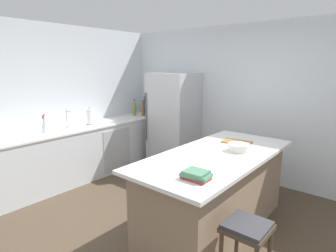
# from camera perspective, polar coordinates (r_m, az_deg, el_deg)

# --- Properties ---
(ground_plane) EXTENTS (7.20, 7.20, 0.00)m
(ground_plane) POSITION_cam_1_polar(r_m,az_deg,el_deg) (3.57, -2.40, -20.34)
(ground_plane) COLOR #4C3D2D
(wall_rear) EXTENTS (6.00, 0.10, 2.60)m
(wall_rear) POSITION_cam_1_polar(r_m,az_deg,el_deg) (4.95, 15.28, 4.58)
(wall_rear) COLOR silver
(wall_rear) RESTS_ON ground_plane
(wall_left) EXTENTS (0.10, 6.00, 2.60)m
(wall_left) POSITION_cam_1_polar(r_m,az_deg,el_deg) (5.04, -23.71, 4.11)
(wall_left) COLOR silver
(wall_left) RESTS_ON ground_plane
(counter_run_left) EXTENTS (0.66, 3.23, 0.91)m
(counter_run_left) POSITION_cam_1_polar(r_m,az_deg,el_deg) (5.15, -16.06, -4.79)
(counter_run_left) COLOR silver
(counter_run_left) RESTS_ON ground_plane
(kitchen_island) EXTENTS (1.02, 2.23, 0.93)m
(kitchen_island) POSITION_cam_1_polar(r_m,az_deg,el_deg) (3.44, 9.67, -12.91)
(kitchen_island) COLOR #8E755B
(kitchen_island) RESTS_ON ground_plane
(refrigerator) EXTENTS (0.82, 0.75, 1.79)m
(refrigerator) POSITION_cam_1_polar(r_m,az_deg,el_deg) (5.29, 1.21, 1.08)
(refrigerator) COLOR #B7BABF
(refrigerator) RESTS_ON ground_plane
(bar_stool) EXTENTS (0.36, 0.36, 0.66)m
(bar_stool) POSITION_cam_1_polar(r_m,az_deg,el_deg) (2.58, 15.78, -20.90)
(bar_stool) COLOR #473828
(bar_stool) RESTS_ON ground_plane
(sink_faucet) EXTENTS (0.15, 0.05, 0.30)m
(sink_faucet) POSITION_cam_1_polar(r_m,az_deg,el_deg) (4.88, -19.91, 1.43)
(sink_faucet) COLOR silver
(sink_faucet) RESTS_ON counter_run_left
(flower_vase) EXTENTS (0.08, 0.08, 0.30)m
(flower_vase) POSITION_cam_1_polar(r_m,az_deg,el_deg) (4.66, -24.03, -0.15)
(flower_vase) COLOR silver
(flower_vase) RESTS_ON counter_run_left
(paper_towel_roll) EXTENTS (0.14, 0.14, 0.31)m
(paper_towel_roll) POSITION_cam_1_polar(r_m,az_deg,el_deg) (5.05, -15.75, 1.76)
(paper_towel_roll) COLOR gray
(paper_towel_roll) RESTS_ON counter_run_left
(gin_bottle) EXTENTS (0.07, 0.07, 0.32)m
(gin_bottle) POSITION_cam_1_polar(r_m,az_deg,el_deg) (5.91, -3.96, 3.58)
(gin_bottle) COLOR #8CB79E
(gin_bottle) RESTS_ON counter_run_left
(wine_bottle) EXTENTS (0.07, 0.07, 0.38)m
(wine_bottle) POSITION_cam_1_polar(r_m,az_deg,el_deg) (5.86, -4.79, 3.86)
(wine_bottle) COLOR #19381E
(wine_bottle) RESTS_ON counter_run_left
(vinegar_bottle) EXTENTS (0.06, 0.06, 0.32)m
(vinegar_bottle) POSITION_cam_1_polar(r_m,az_deg,el_deg) (5.76, -5.14, 3.33)
(vinegar_bottle) COLOR #994C23
(vinegar_bottle) RESTS_ON counter_run_left
(olive_oil_bottle) EXTENTS (0.06, 0.06, 0.34)m
(olive_oil_bottle) POSITION_cam_1_polar(r_m,az_deg,el_deg) (5.81, -6.86, 3.49)
(olive_oil_bottle) COLOR olive
(olive_oil_bottle) RESTS_ON counter_run_left
(cookbook_stack) EXTENTS (0.27, 0.20, 0.08)m
(cookbook_stack) POSITION_cam_1_polar(r_m,az_deg,el_deg) (2.52, 5.76, -9.96)
(cookbook_stack) COLOR #A83338
(cookbook_stack) RESTS_ON kitchen_island
(mixing_bowl) EXTENTS (0.25, 0.25, 0.09)m
(mixing_bowl) POSITION_cam_1_polar(r_m,az_deg,el_deg) (3.40, 14.20, -4.30)
(mixing_bowl) COLOR silver
(mixing_bowl) RESTS_ON kitchen_island
(cutting_board) EXTENTS (0.38, 0.27, 0.02)m
(cutting_board) POSITION_cam_1_polar(r_m,az_deg,el_deg) (3.77, 13.91, -3.20)
(cutting_board) COLOR #9E7042
(cutting_board) RESTS_ON kitchen_island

